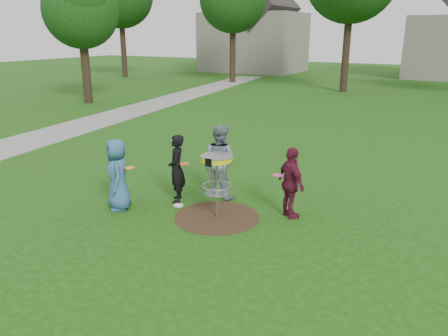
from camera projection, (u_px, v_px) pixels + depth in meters
The scene contains 10 objects.
ground at pixel (217, 217), 9.18m from camera, with size 100.00×100.00×0.00m, color #19470F.
dirt_patch at pixel (217, 217), 9.18m from camera, with size 1.80×1.80×0.01m, color #47331E.
concrete_path at pixel (119, 115), 20.51m from camera, with size 2.20×40.00×0.02m, color #9E9E99.
player_blue at pixel (118, 175), 9.40m from camera, with size 0.77×0.50×1.57m, color #33608D.
player_black at pixel (177, 169), 9.84m from camera, with size 0.57×0.37×1.56m, color black.
player_grey at pixel (220, 161), 10.09m from camera, with size 0.84×0.66×1.73m, color slate.
player_maroon at pixel (291, 183), 8.97m from camera, with size 0.88×0.37×1.50m, color maroon.
disc_on_grass at pixel (178, 205), 9.78m from camera, with size 0.22×0.22×0.02m, color white.
disc_golf_basket at pixel (217, 171), 8.88m from camera, with size 0.66×0.67×1.38m.
held_discs at pixel (202, 165), 9.39m from camera, with size 3.14×1.62×0.16m.
Camera 1 is at (4.27, -7.30, 3.72)m, focal length 35.00 mm.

